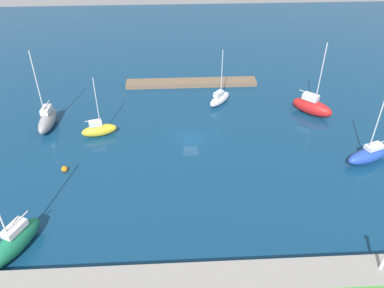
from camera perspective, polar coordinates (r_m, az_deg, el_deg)
water at (r=61.99m, az=-0.19°, el=0.85°), size 160.00×160.00×0.00m
pier_dock at (r=78.77m, az=-0.09°, el=9.08°), size 26.25×3.14×0.87m
breakwater at (r=41.58m, az=1.85°, el=-19.70°), size 62.27×3.66×1.54m
sailboat_white_inner_mooring at (r=71.46m, az=4.12°, el=6.73°), size 5.01×5.51×10.34m
sailboat_green_outer_mooring at (r=47.99m, az=-24.87°, el=-13.05°), size 5.35×8.08×14.88m
sailboat_gray_off_beacon at (r=68.35m, az=-20.68°, el=3.37°), size 2.41×7.36×13.61m
sailboat_yellow_far_south at (r=63.86m, az=-13.64°, el=2.11°), size 5.88×3.19×10.18m
sailboat_blue_along_channel at (r=62.02m, az=24.76°, el=-1.44°), size 7.85×4.83×10.97m
sailboat_red_mid_basin at (r=71.13m, az=17.37°, el=5.36°), size 7.14×6.86×13.14m
mooring_buoy_orange at (r=57.80m, az=-18.39°, el=-3.54°), size 0.88×0.88×0.88m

